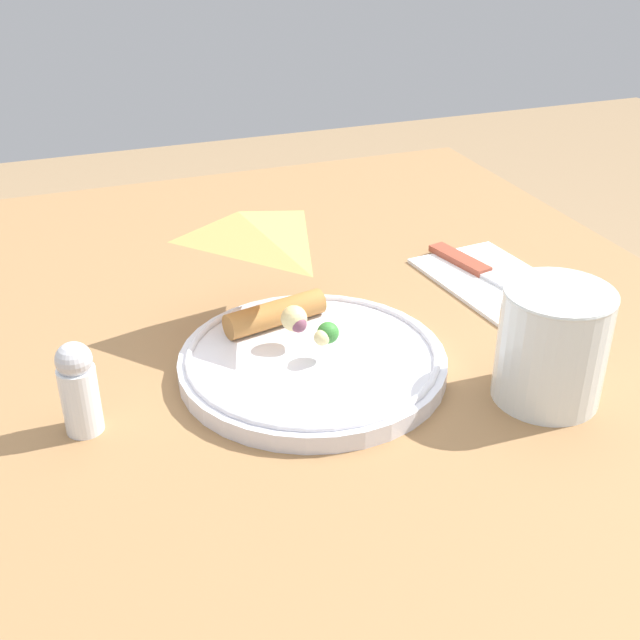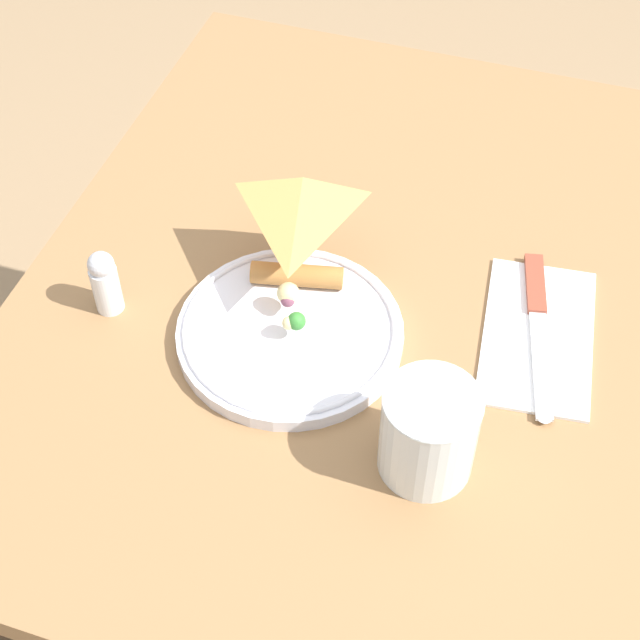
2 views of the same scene
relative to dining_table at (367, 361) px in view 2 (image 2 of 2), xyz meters
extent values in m
plane|color=#997A56|center=(0.00, 0.00, -0.59)|extent=(6.00, 6.00, 0.00)
cube|color=olive|center=(0.00, 0.00, 0.11)|extent=(0.91, 0.74, 0.03)
cube|color=#382D23|center=(-0.41, -0.32, -0.25)|extent=(0.06, 0.06, 0.69)
cube|color=#382D23|center=(-0.41, 0.32, -0.25)|extent=(0.06, 0.06, 0.69)
cylinder|color=white|center=(0.09, -0.06, 0.13)|extent=(0.23, 0.23, 0.02)
torus|color=white|center=(0.09, -0.06, 0.14)|extent=(0.22, 0.22, 0.01)
pyramid|color=tan|center=(0.09, -0.06, 0.15)|extent=(0.15, 0.13, 0.02)
cylinder|color=#B77A3D|center=(0.03, -0.07, 0.15)|extent=(0.04, 0.10, 0.02)
sphere|color=#388433|center=(0.10, -0.05, 0.16)|extent=(0.02, 0.02, 0.02)
sphere|color=#EFDB93|center=(0.07, -0.07, 0.17)|extent=(0.02, 0.02, 0.02)
sphere|color=#7A4256|center=(0.08, -0.07, 0.16)|extent=(0.01, 0.01, 0.01)
sphere|color=#EFDB93|center=(0.10, -0.06, 0.16)|extent=(0.01, 0.01, 0.01)
cylinder|color=white|center=(0.19, 0.11, 0.17)|extent=(0.09, 0.09, 0.10)
cylinder|color=#F4CC66|center=(0.19, 0.11, 0.15)|extent=(0.08, 0.08, 0.06)
torus|color=white|center=(0.19, 0.11, 0.22)|extent=(0.09, 0.09, 0.00)
cube|color=white|center=(0.01, 0.18, 0.12)|extent=(0.21, 0.13, 0.00)
cube|color=#99422D|center=(-0.06, 0.17, 0.13)|extent=(0.09, 0.04, 0.01)
cube|color=silver|center=(0.05, 0.19, 0.13)|extent=(0.14, 0.05, 0.00)
ellipsoid|color=silver|center=(0.11, 0.20, 0.13)|extent=(0.02, 0.02, 0.00)
cylinder|color=white|center=(0.11, -0.26, 0.15)|extent=(0.03, 0.03, 0.06)
sphere|color=silver|center=(0.11, -0.26, 0.19)|extent=(0.03, 0.03, 0.03)
camera|label=1|loc=(0.65, -0.26, 0.50)|focal=45.00mm
camera|label=2|loc=(0.70, 0.17, 0.90)|focal=55.00mm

